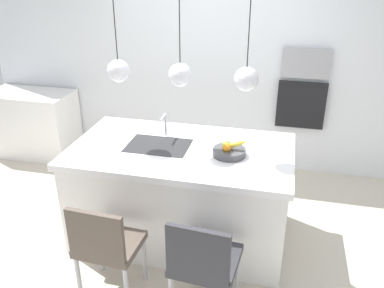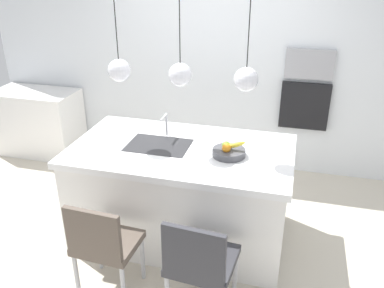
% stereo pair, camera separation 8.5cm
% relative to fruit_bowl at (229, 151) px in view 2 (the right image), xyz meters
% --- Properties ---
extents(floor, '(6.60, 6.60, 0.00)m').
position_rel_fruit_bowl_xyz_m(floor, '(-0.44, 0.05, -0.97)').
color(floor, beige).
rests_on(floor, ground).
extents(back_wall, '(6.00, 0.10, 2.60)m').
position_rel_fruit_bowl_xyz_m(back_wall, '(-0.44, 1.70, 0.33)').
color(back_wall, white).
rests_on(back_wall, ground).
extents(kitchen_island, '(1.98, 1.13, 0.92)m').
position_rel_fruit_bowl_xyz_m(kitchen_island, '(-0.44, 0.05, -0.50)').
color(kitchen_island, white).
rests_on(kitchen_island, ground).
extents(sink_basin, '(0.56, 0.40, 0.02)m').
position_rel_fruit_bowl_xyz_m(sink_basin, '(-0.65, 0.05, -0.05)').
color(sink_basin, '#2D2D30').
rests_on(sink_basin, kitchen_island).
extents(faucet, '(0.02, 0.17, 0.22)m').
position_rel_fruit_bowl_xyz_m(faucet, '(-0.65, 0.26, 0.10)').
color(faucet, silver).
rests_on(faucet, kitchen_island).
extents(fruit_bowl, '(0.29, 0.28, 0.16)m').
position_rel_fruit_bowl_xyz_m(fruit_bowl, '(0.00, 0.00, 0.00)').
color(fruit_bowl, '#4C4C51').
rests_on(fruit_bowl, kitchen_island).
extents(side_counter, '(1.10, 0.60, 0.86)m').
position_rel_fruit_bowl_xyz_m(side_counter, '(-2.84, 1.33, -0.53)').
color(side_counter, white).
rests_on(side_counter, ground).
extents(microwave, '(0.54, 0.08, 0.34)m').
position_rel_fruit_bowl_xyz_m(microwave, '(0.62, 1.63, 0.41)').
color(microwave, '#9E9EA3').
rests_on(microwave, back_wall).
extents(oven, '(0.56, 0.08, 0.56)m').
position_rel_fruit_bowl_xyz_m(oven, '(0.62, 1.63, -0.09)').
color(oven, black).
rests_on(oven, back_wall).
extents(chair_near, '(0.49, 0.43, 0.86)m').
position_rel_fruit_bowl_xyz_m(chair_near, '(-0.80, -0.86, -0.47)').
color(chair_near, brown).
rests_on(chair_near, ground).
extents(chair_middle, '(0.51, 0.50, 0.87)m').
position_rel_fruit_bowl_xyz_m(chair_middle, '(-0.04, -0.87, -0.47)').
color(chair_middle, '#333338').
rests_on(chair_middle, ground).
extents(pendant_light_left, '(0.20, 0.20, 0.80)m').
position_rel_fruit_bowl_xyz_m(pendant_light_left, '(-0.98, 0.05, 0.63)').
color(pendant_light_left, silver).
extents(pendant_light_center, '(0.20, 0.20, 0.80)m').
position_rel_fruit_bowl_xyz_m(pendant_light_center, '(-0.44, 0.05, 0.63)').
color(pendant_light_center, silver).
extents(pendant_light_right, '(0.20, 0.20, 0.80)m').
position_rel_fruit_bowl_xyz_m(pendant_light_right, '(0.11, 0.05, 0.63)').
color(pendant_light_right, silver).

